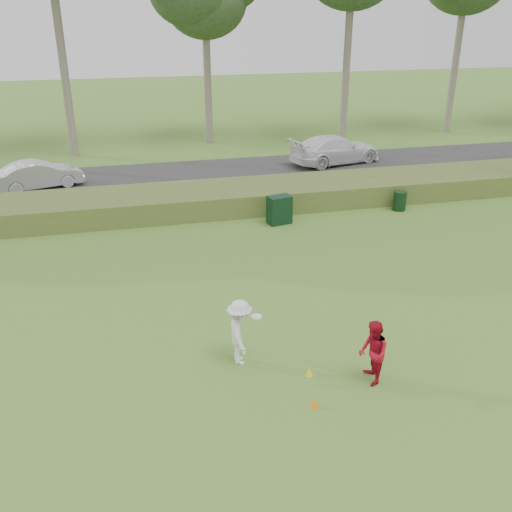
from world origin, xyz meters
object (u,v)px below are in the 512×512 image
object	(u,v)px
player_white	(240,332)
car_right	(335,149)
cone_orange	(315,403)
trash_bin	(400,201)
cone_yellow	(309,372)
car_mid	(39,175)
player_red	(373,353)
utility_cabinet	(279,210)

from	to	relation	value
player_white	car_right	distance (m)	19.09
cone_orange	car_right	distance (m)	20.44
trash_bin	cone_yellow	bearing A→B (deg)	-125.98
cone_yellow	car_right	distance (m)	19.32
cone_yellow	car_mid	world-z (taller)	car_mid
player_white	car_mid	xyz separation A→B (m)	(-6.08, 15.84, -0.13)
cone_orange	player_red	bearing A→B (deg)	19.81
trash_bin	car_right	distance (m)	7.68
cone_yellow	utility_cabinet	world-z (taller)	utility_cabinet
utility_cabinet	car_right	distance (m)	9.62
trash_bin	car_right	bearing A→B (deg)	89.71
utility_cabinet	trash_bin	bearing A→B (deg)	-8.74
player_red	cone_orange	xyz separation A→B (m)	(-1.55, -0.56, -0.67)
car_right	player_white	bearing A→B (deg)	138.39
car_right	cone_yellow	bearing A→B (deg)	143.44
car_mid	utility_cabinet	bearing A→B (deg)	-144.12
cone_orange	player_white	bearing A→B (deg)	120.47
trash_bin	utility_cabinet	bearing A→B (deg)	-176.55
car_right	car_mid	bearing A→B (deg)	80.12
player_white	car_right	xyz separation A→B (m)	(8.85, 16.91, -0.03)
cone_orange	trash_bin	size ratio (longest dim) A/B	0.26
player_red	player_white	bearing A→B (deg)	-110.49
cone_yellow	car_mid	bearing A→B (deg)	114.15
player_white	car_right	world-z (taller)	player_white
utility_cabinet	car_mid	distance (m)	11.82
player_white	utility_cabinet	xyz separation A→B (m)	(3.50, 8.92, -0.27)
player_white	utility_cabinet	distance (m)	9.58
trash_bin	car_mid	distance (m)	16.29
car_mid	car_right	bearing A→B (deg)	-104.17
utility_cabinet	trash_bin	size ratio (longest dim) A/B	1.37
utility_cabinet	car_mid	bearing A→B (deg)	131.97
cone_yellow	trash_bin	bearing A→B (deg)	54.02
cone_orange	trash_bin	xyz separation A→B (m)	(7.62, 11.27, 0.30)
player_red	utility_cabinet	xyz separation A→B (m)	(0.76, 10.39, -0.21)
utility_cabinet	car_right	xyz separation A→B (m)	(5.35, 7.99, 0.24)
cone_orange	car_right	size ratio (longest dim) A/B	0.04
player_red	car_right	bearing A→B (deg)	169.37
player_red	car_right	xyz separation A→B (m)	(6.11, 18.38, 0.02)
player_red	cone_yellow	world-z (taller)	player_red
car_mid	trash_bin	bearing A→B (deg)	-132.18
cone_yellow	cone_orange	bearing A→B (deg)	-102.35
car_right	trash_bin	bearing A→B (deg)	165.72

